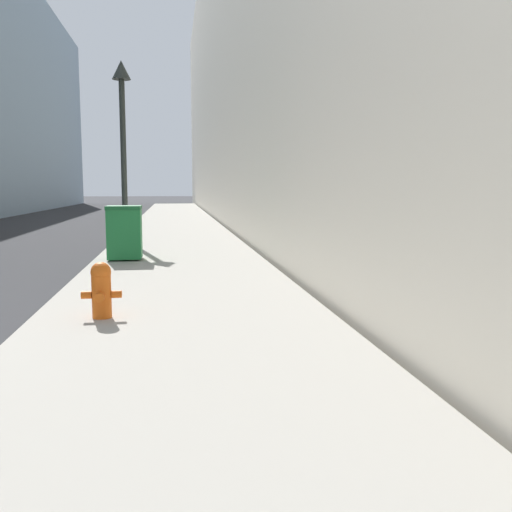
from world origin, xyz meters
name	(u,v)px	position (x,y,z in m)	size (l,w,h in m)	color
sidewalk_right	(177,226)	(5.40, 18.00, 0.08)	(3.64, 60.00, 0.16)	#9E998E
building_right_stone	(318,68)	(13.32, 26.00, 8.20)	(12.00, 60.00, 16.40)	beige
fire_hydrant	(101,289)	(4.42, 1.16, 0.51)	(0.47, 0.35, 0.67)	#D15614
trash_bin	(125,232)	(4.25, 6.68, 0.75)	(0.72, 0.68, 1.15)	#1E7538
lamppost	(123,123)	(3.92, 10.93, 3.47)	(0.51, 0.51, 5.02)	#2D332D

